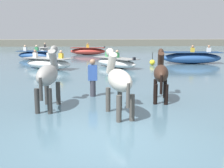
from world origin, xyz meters
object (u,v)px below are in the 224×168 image
object	(u,v)px
boat_far_offshore	(48,63)
person_spectator_far	(93,81)
boat_distant_east	(116,62)
boat_far_inshore	(44,50)
boat_mid_channel	(88,51)
horse_flank_dark_bay	(161,74)
boat_near_starboard	(37,55)
channel_buoy	(152,62)
horse_lead_pinto	(119,82)
boat_near_port	(192,58)
horse_trailing_grey	(48,76)

from	to	relation	value
boat_far_offshore	person_spectator_far	bearing A→B (deg)	-70.46
boat_distant_east	boat_far_inshore	bearing A→B (deg)	116.87
boat_far_inshore	boat_mid_channel	bearing A→B (deg)	-32.29
horse_flank_dark_bay	boat_far_inshore	distance (m)	23.44
boat_near_starboard	horse_flank_dark_bay	bearing A→B (deg)	-64.86
boat_near_starboard	channel_buoy	bearing A→B (deg)	-27.67
boat_far_inshore	boat_distant_east	world-z (taller)	boat_distant_east
horse_lead_pinto	boat_near_port	world-z (taller)	horse_lead_pinto
boat_mid_channel	boat_near_starboard	xyz separation A→B (m)	(-4.09, -4.54, 0.01)
boat_near_starboard	boat_far_offshore	distance (m)	6.48
boat_distant_east	boat_near_port	size ratio (longest dim) A/B	0.82
boat_mid_channel	horse_flank_dark_bay	bearing A→B (deg)	-81.75
horse_flank_dark_bay	channel_buoy	distance (m)	10.29
horse_lead_pinto	boat_mid_channel	bearing A→B (deg)	93.39
boat_near_starboard	boat_distant_east	world-z (taller)	boat_near_starboard
horse_flank_dark_bay	boat_far_inshore	size ratio (longest dim) A/B	0.77
horse_trailing_grey	horse_flank_dark_bay	distance (m)	3.65
boat_near_starboard	boat_distant_east	bearing A→B (deg)	-43.34
boat_far_inshore	channel_buoy	bearing A→B (deg)	-52.36
horse_lead_pinto	boat_far_offshore	world-z (taller)	horse_lead_pinto
boat_near_starboard	channel_buoy	xyz separation A→B (m)	(8.65, -4.54, -0.16)
person_spectator_far	boat_far_offshore	bearing A→B (deg)	109.54
channel_buoy	boat_mid_channel	bearing A→B (deg)	116.68
horse_flank_dark_bay	boat_near_port	distance (m)	11.83
horse_flank_dark_bay	boat_far_inshore	world-z (taller)	horse_flank_dark_bay
boat_near_starboard	boat_near_port	bearing A→B (deg)	-18.17
boat_near_starboard	boat_far_offshore	xyz separation A→B (m)	(1.88, -6.20, 0.00)
horse_trailing_grey	boat_distant_east	distance (m)	10.09
horse_lead_pinto	boat_mid_channel	size ratio (longest dim) A/B	0.60
horse_flank_dark_bay	boat_near_port	bearing A→B (deg)	66.31
boat_far_inshore	horse_flank_dark_bay	bearing A→B (deg)	-71.24
horse_lead_pinto	boat_far_inshore	xyz separation A→B (m)	(-5.98, 23.83, -0.65)
boat_near_port	boat_far_offshore	xyz separation A→B (m)	(-9.74, -2.38, -0.07)
horse_lead_pinto	person_spectator_far	xyz separation A→B (m)	(-0.71, 2.39, -0.38)
boat_far_offshore	horse_trailing_grey	bearing A→B (deg)	-81.24
boat_far_offshore	boat_distant_east	bearing A→B (deg)	6.55
horse_lead_pinto	boat_mid_channel	distance (m)	20.87
horse_trailing_grey	boat_mid_channel	size ratio (longest dim) A/B	0.61
boat_far_offshore	channel_buoy	size ratio (longest dim) A/B	3.86
boat_near_starboard	boat_far_inshore	distance (m)	7.57
horse_lead_pinto	boat_mid_channel	xyz separation A→B (m)	(-1.23, 20.83, -0.59)
boat_near_starboard	boat_far_inshore	world-z (taller)	boat_near_starboard
horse_flank_dark_bay	boat_near_starboard	xyz separation A→B (m)	(-6.87, 14.65, -0.52)
boat_far_offshore	horse_lead_pinto	bearing A→B (deg)	-71.17
boat_distant_east	boat_far_offshore	distance (m)	4.20
boat_mid_channel	boat_far_offshore	bearing A→B (deg)	-101.63
boat_far_inshore	person_spectator_far	bearing A→B (deg)	-76.17
horse_lead_pinto	boat_mid_channel	world-z (taller)	horse_lead_pinto
horse_trailing_grey	boat_mid_channel	distance (m)	19.97
horse_lead_pinto	channel_buoy	size ratio (longest dim) A/B	2.45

